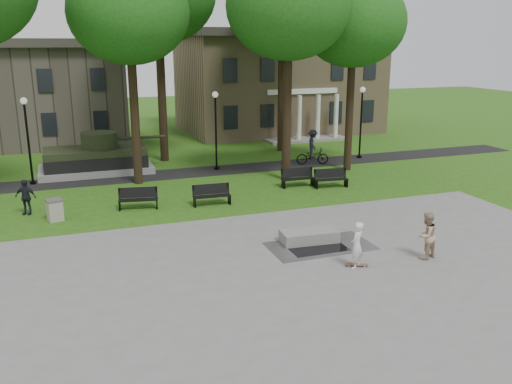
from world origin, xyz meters
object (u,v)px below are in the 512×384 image
at_px(concrete_block, 309,236).
at_px(friend_watching, 426,236).
at_px(park_bench_0, 138,198).
at_px(trash_bin, 55,210).
at_px(skateboarder, 357,245).
at_px(cyclist, 313,150).

bearing_deg(concrete_block, friend_watching, -42.96).
xyz_separation_m(park_bench_0, trash_bin, (-3.66, -0.51, -0.04)).
bearing_deg(trash_bin, concrete_block, -33.92).
bearing_deg(concrete_block, skateboarder, -81.50).
height_order(skateboarder, trash_bin, skateboarder).
distance_m(concrete_block, trash_bin, 11.19).
height_order(concrete_block, park_bench_0, park_bench_0).
distance_m(cyclist, park_bench_0, 13.21).
bearing_deg(trash_bin, skateboarder, -43.11).
height_order(park_bench_0, trash_bin, park_bench_0).
distance_m(friend_watching, trash_bin, 15.50).
bearing_deg(park_bench_0, trash_bin, -162.14).
height_order(cyclist, trash_bin, cyclist).
xyz_separation_m(concrete_block, skateboarder, (0.43, -2.84, 0.60)).
xyz_separation_m(skateboarder, cyclist, (5.79, 15.44, 0.07)).
relative_size(friend_watching, park_bench_0, 0.94).
xyz_separation_m(friend_watching, cyclist, (3.03, 15.55, 0.03)).
height_order(cyclist, park_bench_0, cyclist).
relative_size(concrete_block, park_bench_0, 1.19).
bearing_deg(friend_watching, cyclist, -119.44).
relative_size(skateboarder, park_bench_0, 0.89).
height_order(skateboarder, friend_watching, friend_watching).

